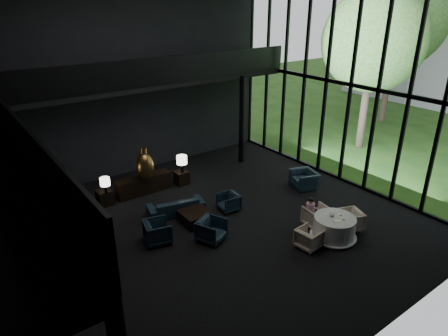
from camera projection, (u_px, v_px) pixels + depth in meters
floor at (203, 231)px, 13.15m from camera, size 14.00×12.00×0.02m
wall_back at (118, 81)px, 16.00m from camera, size 14.00×0.04×8.00m
wall_front at (384, 186)px, 7.14m from camera, size 14.00×0.04×8.00m
curtain_wall at (351, 85)px, 15.36m from camera, size 0.20×12.00×8.00m
mezzanine_back at (152, 82)px, 15.81m from camera, size 12.00×2.00×0.25m
railing_left at (6, 124)px, 8.61m from camera, size 0.06×12.00×1.00m
railing_back at (163, 70)px, 14.83m from camera, size 12.00×0.06×1.00m
column_ne at (242, 120)px, 17.94m from camera, size 0.24×0.24×4.00m
tree_near at (374, 41)px, 18.56m from camera, size 4.80×4.80×7.65m
tree_far at (398, 18)px, 22.47m from camera, size 5.60×5.60×8.80m
console at (144, 185)px, 15.62m from camera, size 2.19×0.50×0.70m
bronze_urn at (145, 166)px, 15.07m from camera, size 0.69×0.69×1.28m
side_table_left at (105, 197)px, 14.75m from camera, size 0.52×0.52×0.58m
table_lamp_left at (105, 182)px, 14.27m from camera, size 0.36×0.36×0.60m
side_table_right at (181, 178)px, 16.38m from camera, size 0.51×0.51×0.56m
table_lamp_right at (182, 161)px, 16.00m from camera, size 0.42×0.42×0.71m
sofa at (176, 204)px, 14.12m from camera, size 1.99×0.96×0.75m
lounge_armchair_west at (158, 230)px, 12.44m from camera, size 0.93×0.97×0.84m
lounge_armchair_east at (229, 202)px, 14.35m from camera, size 0.64×0.68×0.64m
lounge_armchair_south at (211, 229)px, 12.52m from camera, size 1.04×1.02×0.83m
window_armchair at (304, 177)px, 16.07m from camera, size 0.90×1.13×0.86m
coffee_table at (195, 217)px, 13.60m from camera, size 0.95×0.95×0.42m
dining_table at (334, 229)px, 12.68m from camera, size 1.48×1.48×0.75m
dining_chair_north at (317, 216)px, 13.30m from camera, size 0.89×0.85×0.80m
dining_chair_east at (350, 220)px, 13.14m from camera, size 0.86×0.88×0.72m
dining_chair_west at (309, 238)px, 12.20m from camera, size 0.64×0.68×0.64m
child at (310, 206)px, 13.19m from camera, size 0.29×0.29×0.61m
plate_a at (337, 221)px, 12.32m from camera, size 0.34×0.34×0.02m
plate_b at (334, 211)px, 12.86m from camera, size 0.24×0.24×0.01m
saucer at (342, 217)px, 12.51m from camera, size 0.20×0.20×0.01m
coffee_cup at (341, 215)px, 12.58m from camera, size 0.08×0.08×0.05m
cereal_bowl at (332, 215)px, 12.57m from camera, size 0.17×0.17×0.09m
cream_pot at (344, 219)px, 12.35m from camera, size 0.06×0.06×0.06m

